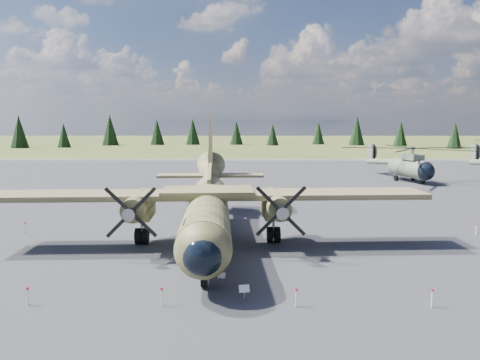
{
  "coord_description": "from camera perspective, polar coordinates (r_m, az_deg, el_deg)",
  "views": [
    {
      "loc": [
        -0.25,
        -33.46,
        8.17
      ],
      "look_at": [
        -0.7,
        2.0,
        3.76
      ],
      "focal_mm": 35.0,
      "sensor_mm": 36.0,
      "label": 1
    }
  ],
  "objects": [
    {
      "name": "ground",
      "position": [
        34.45,
        1.13,
        -6.64
      ],
      "size": [
        500.0,
        500.0,
        0.0
      ],
      "primitive_type": "plane",
      "color": "brown",
      "rests_on": "ground"
    },
    {
      "name": "apron",
      "position": [
        44.22,
        1.04,
        -3.56
      ],
      "size": [
        120.0,
        120.0,
        0.04
      ],
      "primitive_type": "cube",
      "color": "slate",
      "rests_on": "ground"
    },
    {
      "name": "transport_plane",
      "position": [
        32.02,
        -3.91,
        -2.72
      ],
      "size": [
        28.82,
        26.16,
        9.5
      ],
      "rotation": [
        0.0,
        0.0,
        0.06
      ],
      "color": "#3D4123",
      "rests_on": "ground"
    },
    {
      "name": "helicopter_near",
      "position": [
        68.15,
        20.03,
        2.63
      ],
      "size": [
        22.61,
        23.82,
        4.77
      ],
      "rotation": [
        0.0,
        0.0,
        0.23
      ],
      "color": "#67685B",
      "rests_on": "ground"
    },
    {
      "name": "info_placard_left",
      "position": [
        24.13,
        -2.27,
        -11.68
      ],
      "size": [
        0.42,
        0.25,
        0.61
      ],
      "rotation": [
        0.0,
        0.0,
        -0.23
      ],
      "color": "gray",
      "rests_on": "ground"
    },
    {
      "name": "info_placard_right",
      "position": [
        22.01,
        0.51,
        -13.29
      ],
      "size": [
        0.52,
        0.3,
        0.76
      ],
      "rotation": [
        0.0,
        0.0,
        0.22
      ],
      "color": "gray",
      "rests_on": "ground"
    },
    {
      "name": "barrier_fence",
      "position": [
        34.25,
        0.36,
        -5.84
      ],
      "size": [
        33.12,
        29.62,
        0.85
      ],
      "color": "white",
      "rests_on": "ground"
    },
    {
      "name": "treeline",
      "position": [
        34.64,
        -4.64,
        1.39
      ],
      "size": [
        287.04,
        286.21,
        10.88
      ],
      "color": "black",
      "rests_on": "ground"
    }
  ]
}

